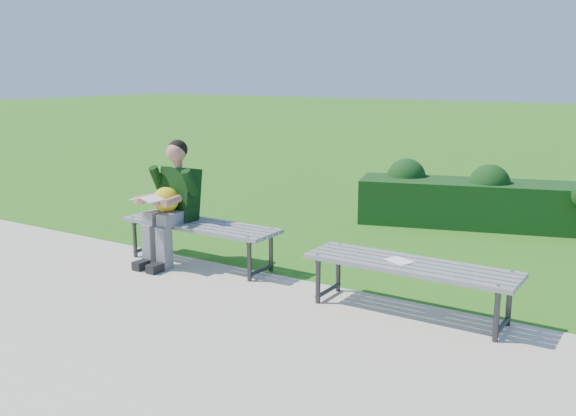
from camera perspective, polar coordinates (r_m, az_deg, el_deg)
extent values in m
plane|color=#3C7E22|center=(6.34, 2.13, -6.74)|extent=(80.00, 80.00, 0.00)
cube|color=#AFA793|center=(5.01, -8.26, -12.03)|extent=(30.00, 3.50, 0.02)
cube|color=#114114|center=(8.99, 16.82, 0.36)|extent=(3.31, 1.69, 0.60)
sphere|color=#114114|center=(9.21, 10.47, 2.65)|extent=(0.68, 0.68, 0.55)
sphere|color=#114114|center=(8.92, 17.47, 1.99)|extent=(0.68, 0.68, 0.54)
cube|color=slate|center=(6.71, -8.99, -1.84)|extent=(1.80, 0.08, 0.04)
cube|color=slate|center=(6.78, -8.41, -1.67)|extent=(1.80, 0.08, 0.04)
cube|color=slate|center=(6.86, -7.84, -1.49)|extent=(1.80, 0.09, 0.04)
cube|color=slate|center=(6.94, -7.29, -1.33)|extent=(1.80, 0.09, 0.04)
cube|color=slate|center=(7.01, -6.75, -1.16)|extent=(1.80, 0.09, 0.04)
cylinder|color=#2D2D30|center=(7.30, -13.45, -2.71)|extent=(0.04, 0.04, 0.41)
cylinder|color=#2D2D30|center=(7.56, -11.39, -2.11)|extent=(0.04, 0.04, 0.41)
cylinder|color=#2D2D30|center=(7.38, -12.47, -1.03)|extent=(0.04, 0.42, 0.04)
cylinder|color=#2D2D30|center=(7.46, -12.35, -3.48)|extent=(0.04, 0.42, 0.04)
cylinder|color=gray|center=(7.23, -13.65, -0.83)|extent=(0.02, 0.02, 0.01)
cylinder|color=gray|center=(7.51, -11.38, -0.24)|extent=(0.02, 0.02, 0.01)
cylinder|color=#2D2D30|center=(6.31, -3.46, -4.73)|extent=(0.04, 0.04, 0.41)
cylinder|color=#2D2D30|center=(6.60, -1.52, -3.93)|extent=(0.04, 0.04, 0.41)
cylinder|color=#2D2D30|center=(6.41, -2.48, -2.75)|extent=(0.04, 0.42, 0.04)
cylinder|color=#2D2D30|center=(6.50, -2.46, -5.55)|extent=(0.04, 0.42, 0.04)
cylinder|color=gray|center=(6.22, -3.58, -2.57)|extent=(0.02, 0.02, 0.01)
cylinder|color=gray|center=(6.55, -1.45, -1.80)|extent=(0.02, 0.02, 0.01)
cube|color=slate|center=(5.31, 9.97, -5.59)|extent=(1.80, 0.08, 0.04)
cube|color=slate|center=(5.40, 10.40, -5.30)|extent=(1.80, 0.08, 0.04)
cube|color=slate|center=(5.50, 10.81, -5.02)|extent=(1.80, 0.08, 0.04)
cube|color=slate|center=(5.59, 11.21, -4.75)|extent=(1.80, 0.09, 0.04)
cube|color=slate|center=(5.68, 11.59, -4.48)|extent=(1.80, 0.09, 0.04)
cylinder|color=#2D2D30|center=(5.72, 2.69, -6.50)|extent=(0.04, 0.04, 0.41)
cylinder|color=#2D2D30|center=(6.04, 4.49, -5.51)|extent=(0.04, 0.04, 0.41)
cylinder|color=#2D2D30|center=(5.82, 3.64, -4.28)|extent=(0.04, 0.42, 0.04)
cylinder|color=#2D2D30|center=(5.92, 3.60, -7.32)|extent=(0.04, 0.42, 0.04)
cylinder|color=gray|center=(5.63, 2.63, -4.14)|extent=(0.02, 0.02, 0.01)
cylinder|color=gray|center=(5.98, 4.61, -3.20)|extent=(0.02, 0.02, 0.01)
cylinder|color=#2D2D30|center=(5.18, 18.05, -9.14)|extent=(0.04, 0.04, 0.41)
cylinder|color=#2D2D30|center=(5.53, 19.06, -7.85)|extent=(0.04, 0.04, 0.41)
cylinder|color=#2D2D30|center=(5.29, 18.70, -6.62)|extent=(0.04, 0.42, 0.04)
cylinder|color=#2D2D30|center=(5.40, 18.47, -9.92)|extent=(0.04, 0.42, 0.04)
cylinder|color=gray|center=(5.08, 18.18, -6.58)|extent=(0.02, 0.02, 0.01)
cylinder|color=gray|center=(5.46, 19.28, -5.34)|extent=(0.02, 0.02, 0.01)
cube|color=slate|center=(6.99, -11.22, -0.65)|extent=(0.14, 0.42, 0.13)
cube|color=slate|center=(6.85, -10.01, -0.85)|extent=(0.14, 0.42, 0.13)
cube|color=slate|center=(6.93, -12.15, -3.26)|extent=(0.12, 0.13, 0.45)
cube|color=slate|center=(6.79, -10.94, -3.52)|extent=(0.12, 0.13, 0.45)
cube|color=black|center=(6.91, -12.66, -4.88)|extent=(0.11, 0.26, 0.09)
cube|color=black|center=(6.78, -11.46, -5.17)|extent=(0.11, 0.26, 0.09)
cube|color=black|center=(7.02, -9.58, 1.27)|extent=(0.40, 0.30, 0.59)
cylinder|color=#B9735F|center=(6.95, -9.78, 3.83)|extent=(0.10, 0.10, 0.08)
sphere|color=#B9735F|center=(6.92, -9.93, 4.88)|extent=(0.21, 0.21, 0.21)
sphere|color=black|center=(6.94, -9.77, 5.15)|extent=(0.21, 0.21, 0.21)
cylinder|color=black|center=(7.07, -11.55, 2.59)|extent=(0.10, 0.21, 0.30)
cylinder|color=black|center=(6.77, -8.74, 2.27)|extent=(0.10, 0.21, 0.30)
cylinder|color=#B9735F|center=(6.91, -12.39, 0.90)|extent=(0.14, 0.31, 0.08)
cylinder|color=#B9735F|center=(6.68, -10.32, 0.60)|extent=(0.14, 0.31, 0.08)
sphere|color=#B9735F|center=(6.75, -12.92, 0.61)|extent=(0.09, 0.09, 0.09)
sphere|color=#B9735F|center=(6.61, -11.70, 0.43)|extent=(0.09, 0.09, 0.09)
sphere|color=gold|center=(6.87, -10.79, 0.73)|extent=(0.27, 0.27, 0.27)
cone|color=orange|center=(6.79, -11.44, 0.52)|extent=(0.08, 0.08, 0.08)
cone|color=black|center=(6.86, -10.87, 1.82)|extent=(0.03, 0.05, 0.08)
cone|color=black|center=(6.85, -10.63, 1.77)|extent=(0.03, 0.04, 0.07)
sphere|color=white|center=(6.82, -11.64, 0.87)|extent=(0.05, 0.05, 0.05)
sphere|color=white|center=(6.76, -11.09, 0.80)|extent=(0.05, 0.05, 0.05)
cube|color=white|center=(6.71, -12.91, 0.94)|extent=(0.15, 0.20, 0.05)
cube|color=white|center=(6.60, -11.99, 0.81)|extent=(0.15, 0.20, 0.05)
cube|color=white|center=(5.53, 9.86, -4.64)|extent=(0.26, 0.23, 0.01)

